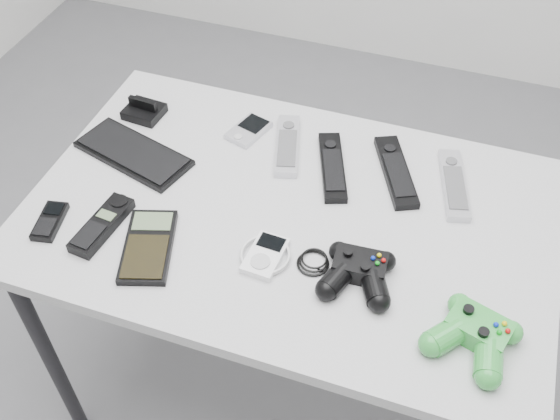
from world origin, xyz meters
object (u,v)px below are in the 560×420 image
(pda_keyboard, at_px, (133,153))
(mp3_player, at_px, (265,255))
(mobile_phone, at_px, (50,221))
(calculator, at_px, (148,246))
(cordless_handset, at_px, (102,225))
(controller_green, at_px, (475,334))
(remote_black_b, at_px, (396,171))
(controller_black, at_px, (358,271))
(pda, at_px, (248,130))
(desk, at_px, (289,232))
(remote_silver_a, at_px, (287,145))
(remote_silver_b, at_px, (454,184))
(remote_black_a, at_px, (332,166))

(pda_keyboard, relative_size, mp3_player, 2.53)
(mobile_phone, height_order, calculator, calculator)
(cordless_handset, distance_m, mp3_player, 0.33)
(cordless_handset, distance_m, calculator, 0.11)
(controller_green, bearing_deg, remote_black_b, 137.34)
(controller_black, bearing_deg, pda, 132.81)
(desk, relative_size, remote_black_b, 4.94)
(desk, bearing_deg, mobile_phone, -157.04)
(remote_silver_a, height_order, controller_green, controller_green)
(desk, xyz_separation_m, cordless_handset, (-0.34, -0.17, 0.07))
(remote_silver_b, xyz_separation_m, cordless_handset, (-0.64, -0.35, 0.00))
(remote_silver_b, relative_size, cordless_handset, 1.28)
(pda_keyboard, xyz_separation_m, calculator, (0.16, -0.23, 0.00))
(pda_keyboard, distance_m, cordless_handset, 0.22)
(calculator, bearing_deg, controller_green, -18.27)
(calculator, distance_m, controller_green, 0.62)
(remote_silver_a, bearing_deg, remote_black_b, -16.87)
(remote_silver_a, bearing_deg, desk, -85.89)
(calculator, bearing_deg, remote_silver_b, 16.61)
(mp3_player, height_order, controller_black, controller_black)
(mobile_phone, bearing_deg, pda, 43.61)
(remote_black_b, bearing_deg, mp3_player, -145.98)
(pda, height_order, remote_silver_a, remote_silver_a)
(remote_silver_a, relative_size, mobile_phone, 1.96)
(desk, xyz_separation_m, mp3_player, (-0.01, -0.13, 0.07))
(desk, height_order, controller_green, controller_green)
(controller_black, bearing_deg, mp3_player, 179.66)
(mobile_phone, bearing_deg, controller_green, -11.56)
(remote_silver_b, height_order, mp3_player, remote_silver_b)
(controller_black, bearing_deg, remote_silver_b, 62.98)
(cordless_handset, height_order, controller_green, controller_green)
(mp3_player, relative_size, controller_green, 0.66)
(desk, distance_m, remote_black_a, 0.17)
(remote_silver_a, distance_m, controller_green, 0.59)
(mp3_player, relative_size, controller_black, 0.45)
(pda, distance_m, cordless_handset, 0.41)
(remote_black_b, distance_m, calculator, 0.55)
(desk, bearing_deg, cordless_handset, -153.82)
(mobile_phone, bearing_deg, pda_keyboard, 63.91)
(desk, height_order, mp3_player, mp3_player)
(pda, bearing_deg, mobile_phone, -108.05)
(pda_keyboard, distance_m, controller_green, 0.81)
(mp3_player, distance_m, controller_black, 0.18)
(pda, distance_m, remote_black_b, 0.35)
(controller_black, bearing_deg, cordless_handset, -178.43)
(remote_silver_b, height_order, controller_black, controller_black)
(controller_black, bearing_deg, remote_black_b, 85.09)
(cordless_handset, height_order, calculator, cordless_handset)
(calculator, xyz_separation_m, mp3_player, (0.22, 0.05, 0.00))
(remote_black_a, bearing_deg, remote_black_b, -7.48)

